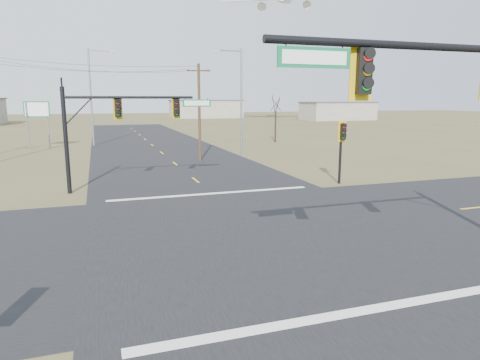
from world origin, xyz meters
name	(u,v)px	position (x,y,z in m)	size (l,w,h in m)	color
ground	(257,230)	(0.00, 0.00, 0.00)	(320.00, 320.00, 0.00)	brown
road_ew	(257,230)	(0.00, 0.00, 0.01)	(160.00, 14.00, 0.02)	black
road_ns	(257,230)	(0.00, 0.00, 0.01)	(14.00, 160.00, 0.02)	black
stop_bar_near	(358,311)	(0.00, -7.50, 0.03)	(12.00, 0.40, 0.01)	silver
stop_bar_far	(212,193)	(0.00, 7.50, 0.03)	(12.00, 0.40, 0.01)	silver
mast_arm_far	(122,116)	(-4.74, 10.38, 4.51)	(8.82, 0.56, 6.20)	black
pedestal_signal_ne	(342,137)	(8.80, 7.79, 3.06)	(0.58, 0.50, 4.16)	black
utility_pole_near	(199,111)	(2.45, 21.02, 4.46)	(2.08, 0.44, 8.53)	#4C3420
highway_sign	(37,115)	(-12.46, 36.19, 3.79)	(2.75, 0.75, 5.27)	gray
streetlight_a	(239,96)	(7.15, 24.03, 5.75)	(2.86, 0.37, 10.24)	gray
streetlight_c	(93,92)	(-6.44, 37.58, 6.31)	(3.14, 0.39, 11.23)	gray
bare_tree_c	(276,103)	(15.74, 35.02, 4.99)	(2.98, 2.98, 6.36)	black
warehouse_mid	(206,109)	(25.00, 110.00, 2.50)	(20.00, 12.00, 5.00)	#ABA597
warehouse_right	(337,111)	(55.00, 85.00, 2.25)	(18.00, 10.00, 4.50)	#ABA597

